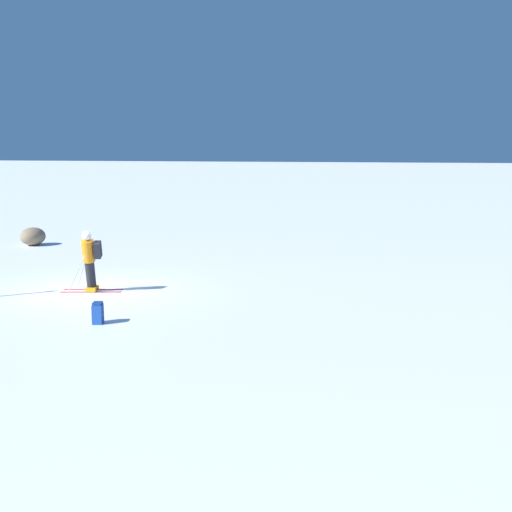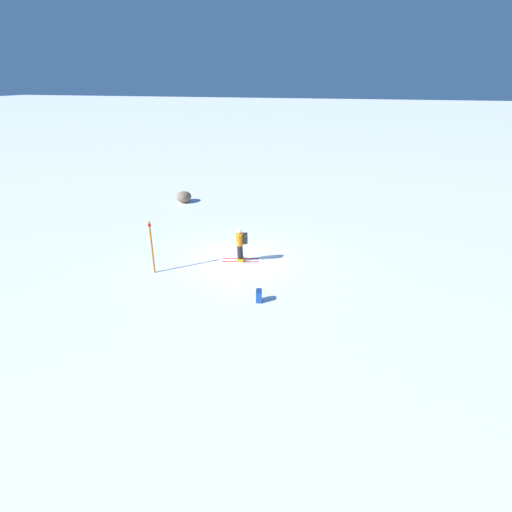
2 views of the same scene
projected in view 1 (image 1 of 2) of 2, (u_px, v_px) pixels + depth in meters
The scene contains 4 objects.
ground_plane at pixel (92, 291), 19.89m from camera, with size 300.00×300.00×0.00m, color white.
skier at pixel (90, 258), 19.49m from camera, with size 1.26×1.74×1.78m.
spare_backpack at pixel (98, 313), 16.25m from camera, with size 0.34×0.28×0.50m.
exposed_boulder_0 at pixel (33, 236), 28.89m from camera, with size 1.13×0.96×0.73m, color #7A664C.
Camera 1 is at (18.05, 8.68, 4.04)m, focal length 50.00 mm.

